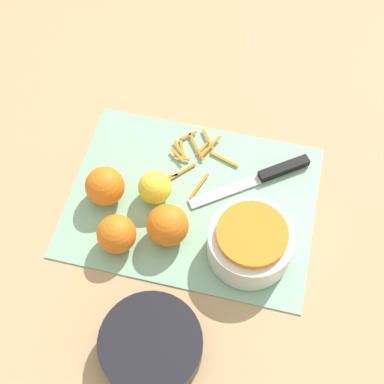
{
  "coord_description": "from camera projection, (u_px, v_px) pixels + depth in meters",
  "views": [
    {
      "loc": [
        -0.12,
        0.49,
        0.91
      ],
      "look_at": [
        0.0,
        0.0,
        0.04
      ],
      "focal_mm": 50.0,
      "sensor_mm": 36.0,
      "label": 1
    }
  ],
  "objects": [
    {
      "name": "ground_plane",
      "position": [
        192.0,
        201.0,
        1.04
      ],
      "size": [
        4.0,
        4.0,
        0.0
      ],
      "primitive_type": "plane",
      "color": "tan"
    },
    {
      "name": "cutting_board",
      "position": [
        192.0,
        200.0,
        1.04
      ],
      "size": [
        0.47,
        0.36,
        0.01
      ],
      "color": "#84B793",
      "rests_on": "ground_plane"
    },
    {
      "name": "bowl_speckled",
      "position": [
        250.0,
        242.0,
        0.95
      ],
      "size": [
        0.15,
        0.15,
        0.08
      ],
      "color": "silver",
      "rests_on": "cutting_board"
    },
    {
      "name": "bowl_dark",
      "position": [
        149.0,
        345.0,
        0.87
      ],
      "size": [
        0.17,
        0.17,
        0.05
      ],
      "color": "black",
      "rests_on": "ground_plane"
    },
    {
      "name": "knife",
      "position": [
        271.0,
        173.0,
        1.06
      ],
      "size": [
        0.22,
        0.17,
        0.02
      ],
      "rotation": [
        0.0,
        0.0,
        0.63
      ],
      "color": "black",
      "rests_on": "cutting_board"
    },
    {
      "name": "orange_left",
      "position": [
        117.0,
        234.0,
        0.96
      ],
      "size": [
        0.07,
        0.07,
        0.07
      ],
      "color": "orange",
      "rests_on": "cutting_board"
    },
    {
      "name": "orange_right",
      "position": [
        168.0,
        225.0,
        0.96
      ],
      "size": [
        0.08,
        0.08,
        0.08
      ],
      "color": "orange",
      "rests_on": "cutting_board"
    },
    {
      "name": "orange_back",
      "position": [
        105.0,
        186.0,
        1.01
      ],
      "size": [
        0.08,
        0.08,
        0.08
      ],
      "color": "orange",
      "rests_on": "cutting_board"
    },
    {
      "name": "lemon",
      "position": [
        155.0,
        187.0,
        1.01
      ],
      "size": [
        0.06,
        0.06,
        0.06
      ],
      "color": "yellow",
      "rests_on": "cutting_board"
    },
    {
      "name": "peel_pile",
      "position": [
        194.0,
        156.0,
        1.08
      ],
      "size": [
        0.14,
        0.17,
        0.01
      ],
      "color": "orange",
      "rests_on": "cutting_board"
    }
  ]
}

